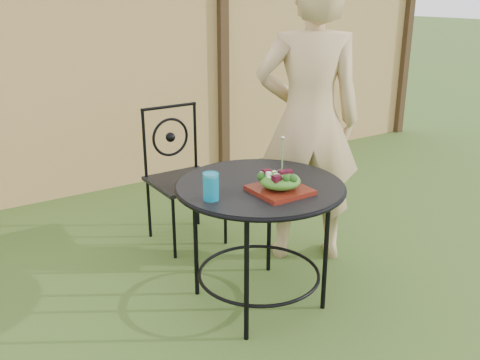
% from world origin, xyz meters
% --- Properties ---
extents(ground, '(60.00, 60.00, 0.00)m').
position_xyz_m(ground, '(0.00, 0.00, 0.00)').
color(ground, '#1F4014').
rests_on(ground, ground).
extents(fence, '(8.00, 0.12, 1.90)m').
position_xyz_m(fence, '(-0.00, 2.19, 0.95)').
color(fence, tan).
rests_on(fence, ground).
extents(patio_table, '(0.92, 0.92, 0.72)m').
position_xyz_m(patio_table, '(0.15, -0.10, 0.59)').
color(patio_table, black).
rests_on(patio_table, ground).
extents(patio_chair, '(0.46, 0.46, 0.95)m').
position_xyz_m(patio_chair, '(0.18, 0.90, 0.50)').
color(patio_chair, black).
rests_on(patio_chair, ground).
extents(diner, '(0.81, 0.73, 1.85)m').
position_xyz_m(diner, '(0.75, 0.22, 0.93)').
color(diner, tan).
rests_on(diner, ground).
extents(salad_plate, '(0.27, 0.27, 0.02)m').
position_xyz_m(salad_plate, '(0.16, -0.26, 0.74)').
color(salad_plate, '#400F09').
rests_on(salad_plate, patio_table).
extents(salad, '(0.21, 0.21, 0.08)m').
position_xyz_m(salad, '(0.16, -0.26, 0.79)').
color(salad, '#235614').
rests_on(salad, salad_plate).
extents(fork, '(0.01, 0.01, 0.18)m').
position_xyz_m(fork, '(0.17, -0.26, 0.92)').
color(fork, silver).
rests_on(fork, salad).
extents(drinking_glass, '(0.08, 0.08, 0.14)m').
position_xyz_m(drinking_glass, '(-0.19, -0.15, 0.79)').
color(drinking_glass, '#0E7EA4').
rests_on(drinking_glass, patio_table).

